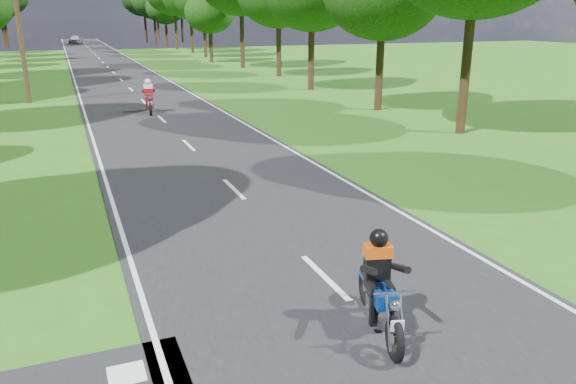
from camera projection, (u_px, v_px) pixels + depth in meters
name	position (u px, v px, depth m)	size (l,w,h in m)	color
ground	(379.00, 331.00, 8.76)	(160.00, 160.00, 0.00)	#315D15
main_road	(108.00, 67.00, 53.05)	(7.00, 140.00, 0.02)	black
road_markings	(108.00, 69.00, 51.34)	(7.40, 140.00, 0.01)	silver
telegraph_pole	(19.00, 27.00, 30.22)	(1.20, 0.26, 8.00)	#382616
rider_near_blue	(381.00, 283.00, 8.52)	(0.64, 1.92, 1.60)	navy
rider_far_red	(149.00, 96.00, 27.87)	(0.67, 2.01, 1.67)	#B90E2C
distant_car	(76.00, 39.00, 95.53)	(1.73, 4.30, 1.46)	#BABDC2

